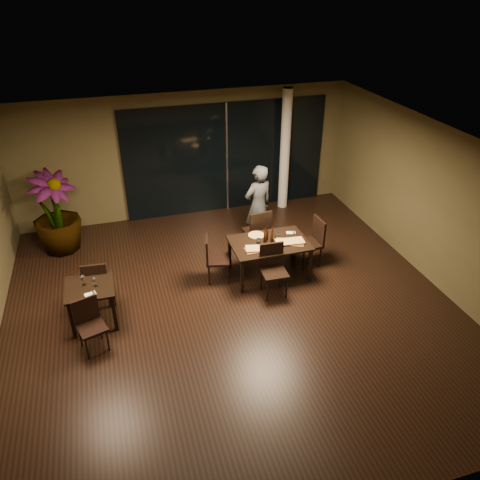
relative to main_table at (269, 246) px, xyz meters
name	(u,v)px	position (x,y,z in m)	size (l,w,h in m)	color
ground	(232,307)	(-1.00, -0.80, -0.68)	(8.00, 8.00, 0.00)	black
wall_back	(185,155)	(-1.00, 3.25, 0.82)	(8.00, 0.10, 3.00)	#4B4428
wall_front	(345,438)	(-1.00, -4.85, 0.82)	(8.00, 0.10, 3.00)	#4B4428
wall_right	(437,205)	(3.05, -0.80, 0.82)	(0.10, 8.00, 3.00)	#4B4428
ceiling	(230,149)	(-1.00, -0.80, 2.34)	(8.00, 8.00, 0.04)	white
window_panel	(227,158)	(0.00, 3.16, 0.67)	(5.00, 0.06, 2.70)	black
column	(285,151)	(1.40, 2.85, 0.82)	(0.24, 0.24, 3.00)	silver
main_table	(269,246)	(0.00, 0.00, 0.00)	(1.50, 1.00, 0.75)	black
side_table	(90,292)	(-3.40, -0.50, -0.05)	(0.80, 0.80, 0.75)	black
chair_main_far	(258,230)	(0.04, 0.80, -0.08)	(0.54, 0.54, 1.06)	black
chair_main_near	(273,267)	(-0.12, -0.55, -0.12)	(0.48, 0.48, 1.00)	black
chair_main_left	(213,257)	(-1.10, 0.14, -0.14)	(0.53, 0.53, 0.96)	black
chair_main_right	(313,239)	(1.00, 0.14, -0.10)	(0.50, 0.50, 1.02)	black
chair_side_far	(96,281)	(-3.30, -0.05, -0.15)	(0.47, 0.47, 0.95)	black
chair_side_near	(89,322)	(-3.45, -1.13, -0.17)	(0.52, 0.52, 0.90)	black
diner	(258,206)	(0.18, 1.24, 0.25)	(0.63, 0.42, 1.85)	#2A2C2F
potted_plant	(55,213)	(-4.02, 2.21, 0.22)	(0.98, 0.98, 1.79)	#214D19
pizza_board_left	(259,249)	(-0.28, -0.20, 0.08)	(0.53, 0.27, 0.01)	#4F3419
pizza_board_right	(290,242)	(0.37, -0.13, 0.08)	(0.56, 0.28, 0.01)	#482B17
oblong_pizza_left	(259,249)	(-0.28, -0.20, 0.10)	(0.49, 0.22, 0.02)	maroon
oblong_pizza_right	(290,242)	(0.37, -0.13, 0.10)	(0.53, 0.25, 0.02)	maroon
round_pizza	(256,235)	(-0.16, 0.32, 0.08)	(0.32, 0.32, 0.01)	#B42A14
bottle_a	(265,235)	(-0.08, 0.04, 0.23)	(0.07, 0.07, 0.30)	black
bottle_b	(272,235)	(0.05, 0.00, 0.23)	(0.07, 0.07, 0.31)	black
bottle_c	(267,233)	(-0.02, 0.11, 0.22)	(0.06, 0.06, 0.29)	black
tumbler_left	(258,241)	(-0.21, 0.05, 0.12)	(0.08, 0.08, 0.09)	white
tumbler_right	(277,234)	(0.22, 0.17, 0.12)	(0.08, 0.08, 0.10)	white
napkin_near	(296,240)	(0.52, -0.07, 0.08)	(0.18, 0.10, 0.01)	white
napkin_far	(291,233)	(0.54, 0.22, 0.08)	(0.18, 0.10, 0.01)	white
wine_glass_a	(83,280)	(-3.48, -0.43, 0.17)	(0.08, 0.08, 0.19)	white
wine_glass_b	(94,282)	(-3.30, -0.52, 0.16)	(0.07, 0.07, 0.17)	white
side_napkin	(90,294)	(-3.39, -0.75, 0.08)	(0.18, 0.11, 0.01)	white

